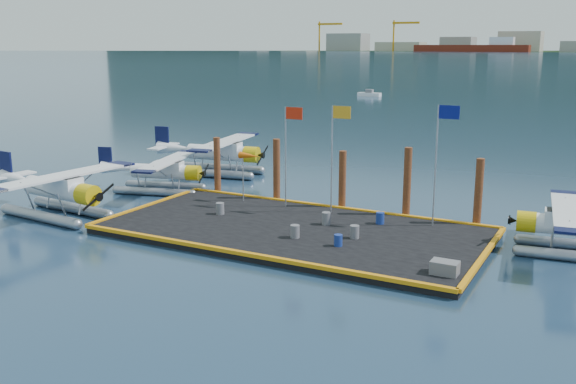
# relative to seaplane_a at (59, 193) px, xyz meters

# --- Properties ---
(ground) EXTENTS (4000.00, 4000.00, 0.00)m
(ground) POSITION_rel_seaplane_a_xyz_m (13.61, 3.41, -1.53)
(ground) COLOR #172E45
(ground) RESTS_ON ground
(dock) EXTENTS (20.00, 10.00, 0.40)m
(dock) POSITION_rel_seaplane_a_xyz_m (13.61, 3.41, -1.33)
(dock) COLOR black
(dock) RESTS_ON ground
(dock_bumpers) EXTENTS (20.25, 10.25, 0.18)m
(dock_bumpers) POSITION_rel_seaplane_a_xyz_m (13.61, 3.41, -1.04)
(dock_bumpers) COLOR orange
(dock_bumpers) RESTS_ON dock
(seaplane_a) EXTENTS (8.99, 9.92, 3.52)m
(seaplane_a) POSITION_rel_seaplane_a_xyz_m (0.00, 0.00, 0.00)
(seaplane_a) COLOR gray
(seaplane_a) RESTS_ON ground
(seaplane_b) EXTENTS (7.93, 8.54, 3.04)m
(seaplane_b) POSITION_rel_seaplane_a_xyz_m (1.19, 8.07, -0.21)
(seaplane_b) COLOR gray
(seaplane_b) RESTS_ON ground
(seaplane_c) EXTENTS (9.32, 10.21, 3.61)m
(seaplane_c) POSITION_rel_seaplane_a_xyz_m (1.26, 15.01, 0.04)
(seaplane_c) COLOR gray
(seaplane_c) RESTS_ON ground
(seaplane_d) EXTENTS (7.78, 8.59, 3.04)m
(seaplane_d) POSITION_rel_seaplane_a_xyz_m (27.09, 6.63, -0.21)
(seaplane_d) COLOR gray
(seaplane_d) RESTS_ON ground
(drum_0) EXTENTS (0.47, 0.47, 0.67)m
(drum_0) POSITION_rel_seaplane_a_xyz_m (8.62, 3.85, -0.80)
(drum_0) COLOR #5F5E63
(drum_0) RESTS_ON dock
(drum_1) EXTENTS (0.41, 0.41, 0.58)m
(drum_1) POSITION_rel_seaplane_a_xyz_m (17.04, 1.53, -0.84)
(drum_1) COLOR navy
(drum_1) RESTS_ON dock
(drum_2) EXTENTS (0.47, 0.47, 0.67)m
(drum_2) POSITION_rel_seaplane_a_xyz_m (17.25, 3.10, -0.80)
(drum_2) COLOR #5F5E63
(drum_2) RESTS_ON dock
(drum_3) EXTENTS (0.47, 0.47, 0.66)m
(drum_3) POSITION_rel_seaplane_a_xyz_m (14.56, 1.77, -0.80)
(drum_3) COLOR #5F5E63
(drum_3) RESTS_ON dock
(drum_4) EXTENTS (0.45, 0.45, 0.64)m
(drum_4) POSITION_rel_seaplane_a_xyz_m (17.47, 6.26, -0.81)
(drum_4) COLOR navy
(drum_4) RESTS_ON dock
(drum_5) EXTENTS (0.48, 0.48, 0.68)m
(drum_5) POSITION_rel_seaplane_a_xyz_m (14.94, 4.73, -0.79)
(drum_5) COLOR #5F5E63
(drum_5) RESTS_ON dock
(crate) EXTENTS (1.15, 0.77, 0.58)m
(crate) POSITION_rel_seaplane_a_xyz_m (22.61, 0.08, -0.84)
(crate) COLOR #5F5E63
(crate) RESTS_ON dock
(flagpole_red) EXTENTS (1.14, 0.08, 6.00)m
(flagpole_red) POSITION_rel_seaplane_a_xyz_m (11.32, 7.21, 2.86)
(flagpole_red) COLOR #999BA2
(flagpole_red) RESTS_ON dock
(flagpole_yellow) EXTENTS (1.14, 0.08, 6.20)m
(flagpole_yellow) POSITION_rel_seaplane_a_xyz_m (14.32, 7.21, 2.98)
(flagpole_yellow) COLOR #999BA2
(flagpole_yellow) RESTS_ON dock
(flagpole_blue) EXTENTS (1.14, 0.08, 6.50)m
(flagpole_blue) POSITION_rel_seaplane_a_xyz_m (20.31, 7.21, 3.15)
(flagpole_blue) COLOR #999BA2
(flagpole_blue) RESTS_ON dock
(windsock) EXTENTS (1.40, 0.44, 3.12)m
(windsock) POSITION_rel_seaplane_a_xyz_m (8.59, 7.21, 1.70)
(windsock) COLOR #999BA2
(windsock) RESTS_ON dock
(piling_0) EXTENTS (0.44, 0.44, 4.00)m
(piling_0) POSITION_rel_seaplane_a_xyz_m (5.11, 8.81, 0.47)
(piling_0) COLOR #4D2316
(piling_0) RESTS_ON ground
(piling_1) EXTENTS (0.44, 0.44, 4.20)m
(piling_1) POSITION_rel_seaplane_a_xyz_m (9.61, 8.81, 0.57)
(piling_1) COLOR #4D2316
(piling_1) RESTS_ON ground
(piling_2) EXTENTS (0.44, 0.44, 3.80)m
(piling_2) POSITION_rel_seaplane_a_xyz_m (14.11, 8.81, 0.37)
(piling_2) COLOR #4D2316
(piling_2) RESTS_ON ground
(piling_3) EXTENTS (0.44, 0.44, 4.30)m
(piling_3) POSITION_rel_seaplane_a_xyz_m (18.11, 8.81, 0.62)
(piling_3) COLOR #4D2316
(piling_3) RESTS_ON ground
(piling_4) EXTENTS (0.44, 0.44, 4.00)m
(piling_4) POSITION_rel_seaplane_a_xyz_m (22.11, 8.81, 0.47)
(piling_4) COLOR #4D2316
(piling_4) RESTS_ON ground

